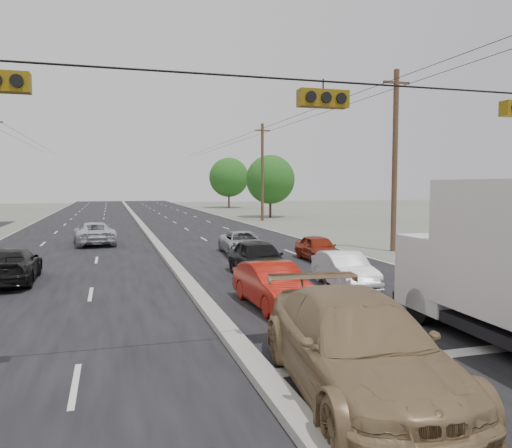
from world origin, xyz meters
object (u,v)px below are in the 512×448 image
object	(u,v)px
tan_sedan	(357,347)
queue_car_b	(344,270)
queue_car_d	(469,270)
red_sedan	(273,286)
queue_car_e	(318,249)
utility_pole_right_b	(395,160)
tree_right_mid	(270,179)
tree_right_far	(229,177)
queue_car_c	(243,243)
oncoming_far	(94,234)
queue_car_a	(259,259)
utility_pole_right_c	(262,171)
oncoming_near	(10,266)

from	to	relation	value
tan_sedan	queue_car_b	bearing A→B (deg)	71.31
queue_car_d	red_sedan	bearing A→B (deg)	178.75
queue_car_d	queue_car_e	size ratio (longest dim) A/B	1.23
utility_pole_right_b	tan_sedan	xyz separation A→B (m)	(-11.10, -16.81, -4.25)
utility_pole_right_b	tree_right_mid	distance (m)	30.11
tree_right_far	queue_car_c	distance (m)	55.47
utility_pole_right_b	queue_car_b	size ratio (longest dim) A/B	2.64
queue_car_b	queue_car_e	size ratio (longest dim) A/B	1.05
queue_car_e	oncoming_far	bearing A→B (deg)	137.70
tan_sedan	queue_car_b	distance (m)	9.46
oncoming_far	tree_right_mid	bearing A→B (deg)	-135.70
utility_pole_right_b	queue_car_b	xyz separation A→B (m)	(-7.10, -8.25, -4.48)
utility_pole_right_b	tan_sedan	distance (m)	20.59
queue_car_c	queue_car_a	bearing A→B (deg)	-96.40
tree_right_far	queue_car_a	world-z (taller)	tree_right_far
queue_car_a	queue_car_d	size ratio (longest dim) A/B	0.98
queue_car_b	utility_pole_right_c	bearing A→B (deg)	82.40
tree_right_far	red_sedan	bearing A→B (deg)	-102.11
utility_pole_right_b	oncoming_near	bearing A→B (deg)	-167.74
red_sedan	queue_car_b	size ratio (longest dim) A/B	1.06
tree_right_mid	oncoming_near	bearing A→B (deg)	-122.05
utility_pole_right_b	queue_car_d	distance (m)	11.05
utility_pole_right_c	queue_car_b	size ratio (longest dim) A/B	2.64
utility_pole_right_b	queue_car_e	distance (m)	7.44
queue_car_d	oncoming_far	world-z (taller)	oncoming_far
tan_sedan	tree_right_far	bearing A→B (deg)	84.86
utility_pole_right_b	queue_car_b	world-z (taller)	utility_pole_right_b
utility_pole_right_b	queue_car_a	xyz separation A→B (m)	(-9.50, -5.41, -4.37)
utility_pole_right_b	tree_right_mid	bearing A→B (deg)	85.24
utility_pole_right_b	tree_right_mid	xyz separation A→B (m)	(2.50, 30.00, -0.77)
queue_car_d	oncoming_near	bearing A→B (deg)	154.16
red_sedan	oncoming_far	xyz separation A→B (m)	(-5.66, 18.30, 0.03)
queue_car_a	queue_car_d	distance (m)	7.86
utility_pole_right_c	red_sedan	xyz separation A→B (m)	(-10.53, -35.39, -4.44)
red_sedan	queue_car_e	world-z (taller)	red_sedan
queue_car_b	oncoming_near	distance (m)	12.46
tree_right_far	tree_right_mid	bearing A→B (deg)	-92.29
queue_car_d	oncoming_far	xyz separation A→B (m)	(-13.29, 17.60, 0.05)
tree_right_far	red_sedan	distance (m)	67.01
tan_sedan	queue_car_e	xyz separation A→B (m)	(5.60, 14.58, -0.25)
queue_car_a	oncoming_far	xyz separation A→B (m)	(-6.69, 13.32, -0.04)
queue_car_b	queue_car_d	xyz separation A→B (m)	(4.20, -1.44, 0.02)
utility_pole_right_b	utility_pole_right_c	xyz separation A→B (m)	(0.00, 25.00, 0.00)
queue_car_a	queue_car_b	world-z (taller)	queue_car_a
queue_car_b	queue_car_c	xyz separation A→B (m)	(-1.37, 9.25, -0.02)
queue_car_b	oncoming_far	xyz separation A→B (m)	(-9.09, 16.16, 0.07)
red_sedan	queue_car_e	size ratio (longest dim) A/B	1.12
tan_sedan	queue_car_a	distance (m)	11.51
queue_car_c	queue_car_d	distance (m)	12.05
utility_pole_right_b	queue_car_e	world-z (taller)	utility_pole_right_b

